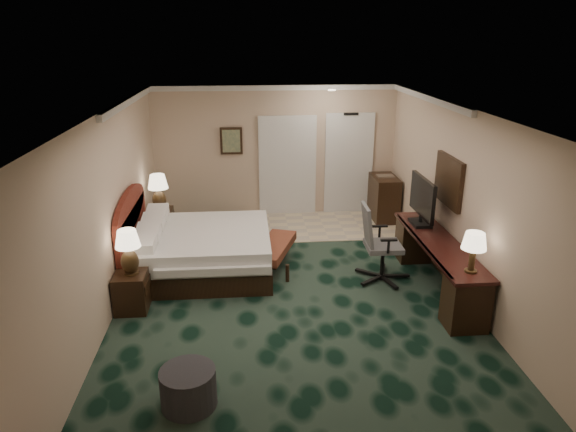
{
  "coord_description": "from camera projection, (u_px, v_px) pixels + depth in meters",
  "views": [
    {
      "loc": [
        -0.63,
        -6.71,
        3.68
      ],
      "look_at": [
        -0.0,
        0.6,
        1.05
      ],
      "focal_mm": 32.0,
      "sensor_mm": 36.0,
      "label": 1
    }
  ],
  "objects": [
    {
      "name": "tv",
      "position": [
        422.0,
        202.0,
        8.12
      ],
      "size": [
        0.09,
        0.99,
        0.77
      ],
      "primitive_type": "cube",
      "rotation": [
        0.0,
        0.0,
        0.0
      ],
      "color": "black",
      "rests_on": "desk"
    },
    {
      "name": "lamp_near",
      "position": [
        129.0,
        252.0,
        6.96
      ],
      "size": [
        0.37,
        0.37,
        0.64
      ],
      "primitive_type": null,
      "rotation": [
        0.0,
        0.0,
        0.08
      ],
      "color": "black",
      "rests_on": "nightstand_near"
    },
    {
      "name": "desk",
      "position": [
        436.0,
        265.0,
        7.7
      ],
      "size": [
        0.57,
        2.67,
        0.77
      ],
      "primitive_type": "cube",
      "color": "black",
      "rests_on": "ground"
    },
    {
      "name": "closet_doors",
      "position": [
        287.0,
        166.0,
        10.73
      ],
      "size": [
        1.2,
        0.06,
        2.1
      ],
      "primitive_type": "cube",
      "color": "beige",
      "rests_on": "ground"
    },
    {
      "name": "crown_molding",
      "position": [
        292.0,
        116.0,
        6.69
      ],
      "size": [
        5.0,
        7.5,
        0.1
      ],
      "primitive_type": null,
      "color": "silver",
      "rests_on": "wall_back"
    },
    {
      "name": "minibar",
      "position": [
        384.0,
        198.0,
        10.61
      ],
      "size": [
        0.48,
        0.86,
        0.91
      ],
      "primitive_type": "cube",
      "color": "black",
      "rests_on": "ground"
    },
    {
      "name": "wall_right",
      "position": [
        466.0,
        206.0,
        7.33
      ],
      "size": [
        0.0,
        7.5,
        2.7
      ],
      "primitive_type": "cube",
      "color": "#CFB195",
      "rests_on": "ground"
    },
    {
      "name": "desk_lamp",
      "position": [
        473.0,
        252.0,
        6.52
      ],
      "size": [
        0.34,
        0.34,
        0.55
      ],
      "primitive_type": null,
      "rotation": [
        0.0,
        0.0,
        0.06
      ],
      "color": "black",
      "rests_on": "desk"
    },
    {
      "name": "nightstand_far",
      "position": [
        160.0,
        225.0,
        9.61
      ],
      "size": [
        0.46,
        0.53,
        0.58
      ],
      "primitive_type": "cube",
      "color": "black",
      "rests_on": "ground"
    },
    {
      "name": "desk_chair",
      "position": [
        384.0,
        243.0,
        7.93
      ],
      "size": [
        0.73,
        0.69,
        1.23
      ],
      "primitive_type": null,
      "rotation": [
        0.0,
        0.0,
        -0.02
      ],
      "color": "#5A5A5A",
      "rests_on": "ground"
    },
    {
      "name": "ceiling",
      "position": [
        292.0,
        113.0,
        6.67
      ],
      "size": [
        5.0,
        7.5,
        0.0
      ],
      "primitive_type": "cube",
      "color": "silver",
      "rests_on": "wall_back"
    },
    {
      "name": "headboard",
      "position": [
        132.0,
        233.0,
        8.09
      ],
      "size": [
        0.12,
        2.0,
        1.4
      ],
      "primitive_type": null,
      "color": "#53130B",
      "rests_on": "ground"
    },
    {
      "name": "wall_left",
      "position": [
        108.0,
        216.0,
        6.93
      ],
      "size": [
        0.0,
        7.5,
        2.7
      ],
      "primitive_type": "cube",
      "color": "#CFB195",
      "rests_on": "ground"
    },
    {
      "name": "entry_door",
      "position": [
        349.0,
        165.0,
        10.84
      ],
      "size": [
        1.02,
        0.06,
        2.18
      ],
      "primitive_type": "cube",
      "color": "silver",
      "rests_on": "ground"
    },
    {
      "name": "nightstand_near",
      "position": [
        132.0,
        291.0,
        7.16
      ],
      "size": [
        0.44,
        0.5,
        0.55
      ],
      "primitive_type": "cube",
      "color": "black",
      "rests_on": "ground"
    },
    {
      "name": "tile_patch",
      "position": [
        323.0,
        225.0,
        10.37
      ],
      "size": [
        3.2,
        1.7,
        0.01
      ],
      "primitive_type": "cube",
      "color": "#B3A593",
      "rests_on": "ground"
    },
    {
      "name": "wall_mirror",
      "position": [
        449.0,
        181.0,
        7.82
      ],
      "size": [
        0.05,
        0.95,
        0.75
      ],
      "primitive_type": "cube",
      "color": "white",
      "rests_on": "wall_right"
    },
    {
      "name": "floor",
      "position": [
        292.0,
        297.0,
        7.58
      ],
      "size": [
        5.0,
        7.5,
        0.0
      ],
      "primitive_type": "cube",
      "color": "black",
      "rests_on": "ground"
    },
    {
      "name": "bed",
      "position": [
        204.0,
        251.0,
        8.33
      ],
      "size": [
        2.13,
        1.97,
        0.67
      ],
      "primitive_type": "cube",
      "color": "silver",
      "rests_on": "ground"
    },
    {
      "name": "wall_art",
      "position": [
        231.0,
        141.0,
        10.45
      ],
      "size": [
        0.45,
        0.06,
        0.55
      ],
      "primitive_type": "cube",
      "color": "#4A6355",
      "rests_on": "wall_back"
    },
    {
      "name": "bed_bench",
      "position": [
        274.0,
        255.0,
        8.46
      ],
      "size": [
        0.84,
        1.34,
        0.43
      ],
      "primitive_type": "cube",
      "rotation": [
        0.0,
        0.0,
        -0.34
      ],
      "color": "maroon",
      "rests_on": "ground"
    },
    {
      "name": "lamp_far",
      "position": [
        159.0,
        193.0,
        9.37
      ],
      "size": [
        0.44,
        0.44,
        0.69
      ],
      "primitive_type": null,
      "rotation": [
        0.0,
        0.0,
        0.23
      ],
      "color": "black",
      "rests_on": "nightstand_far"
    },
    {
      "name": "ottoman",
      "position": [
        188.0,
        388.0,
        5.32
      ],
      "size": [
        0.71,
        0.71,
        0.42
      ],
      "primitive_type": "cylinder",
      "rotation": [
        0.0,
        0.0,
        0.26
      ],
      "color": "#29292E",
      "rests_on": "ground"
    },
    {
      "name": "wall_back",
      "position": [
        275.0,
        152.0,
        10.65
      ],
      "size": [
        5.0,
        0.0,
        2.7
      ],
      "primitive_type": "cube",
      "color": "#CFB195",
      "rests_on": "ground"
    },
    {
      "name": "wall_front",
      "position": [
        341.0,
        383.0,
        3.61
      ],
      "size": [
        5.0,
        0.0,
        2.7
      ],
      "primitive_type": "cube",
      "color": "#CFB195",
      "rests_on": "ground"
    }
  ]
}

